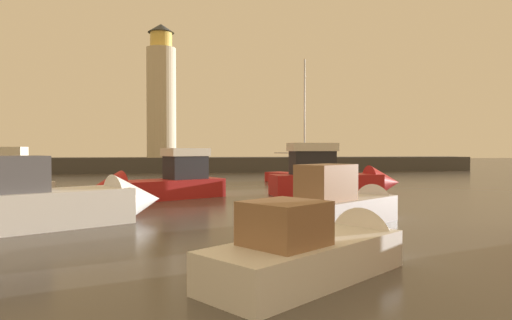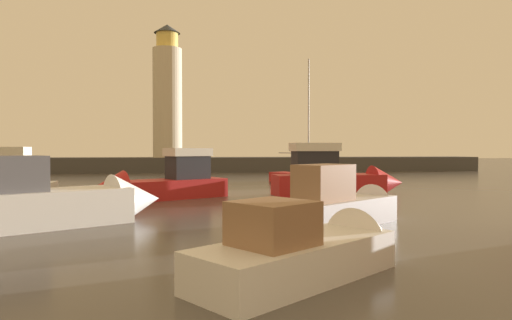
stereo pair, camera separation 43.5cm
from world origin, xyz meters
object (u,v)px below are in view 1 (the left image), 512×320
at_px(motorboat_3, 339,179).
at_px(sailboat_moored, 299,177).
at_px(motorboat_1, 350,204).
at_px(motorboat_6, 153,184).
at_px(motorboat_0, 70,202).
at_px(lighthouse, 161,94).
at_px(motorboat_2, 332,247).

distance_m(motorboat_3, sailboat_moored, 10.04).
xyz_separation_m(motorboat_1, sailboat_moored, (3.30, 21.03, -0.25)).
bearing_deg(motorboat_6, motorboat_0, -106.71).
bearing_deg(sailboat_moored, lighthouse, 121.04).
bearing_deg(motorboat_0, motorboat_1, -7.32).
relative_size(lighthouse, motorboat_3, 1.94).
xyz_separation_m(lighthouse, sailboat_moored, (12.68, -21.07, -9.46)).
relative_size(motorboat_2, motorboat_3, 0.73).
bearing_deg(motorboat_3, motorboat_1, -107.20).
height_order(lighthouse, motorboat_1, lighthouse).
xyz_separation_m(motorboat_3, sailboat_moored, (-0.10, 10.03, -0.53)).
relative_size(motorboat_1, motorboat_6, 0.79).
distance_m(motorboat_1, motorboat_3, 11.52).
xyz_separation_m(motorboat_2, sailboat_moored, (6.25, 27.61, -0.07)).
bearing_deg(motorboat_0, lighthouse, 87.96).
bearing_deg(motorboat_6, sailboat_moored, 43.78).
height_order(motorboat_0, motorboat_6, motorboat_6).
bearing_deg(motorboat_1, lighthouse, 102.56).
distance_m(motorboat_0, motorboat_1, 10.92).
distance_m(lighthouse, motorboat_6, 33.42).
xyz_separation_m(motorboat_0, motorboat_2, (7.88, -7.97, -0.32)).
bearing_deg(sailboat_moored, motorboat_1, -98.92).
distance_m(lighthouse, motorboat_2, 49.98).
bearing_deg(lighthouse, motorboat_2, -82.47).
xyz_separation_m(lighthouse, motorboat_2, (6.43, -48.67, -9.39)).
height_order(motorboat_2, sailboat_moored, sailboat_moored).
height_order(lighthouse, motorboat_2, lighthouse).
relative_size(lighthouse, motorboat_0, 2.12).
distance_m(lighthouse, motorboat_0, 41.73).
xyz_separation_m(motorboat_3, motorboat_6, (-11.66, -1.05, -0.15)).
distance_m(motorboat_0, sailboat_moored, 24.20).
bearing_deg(motorboat_0, motorboat_2, -45.32).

